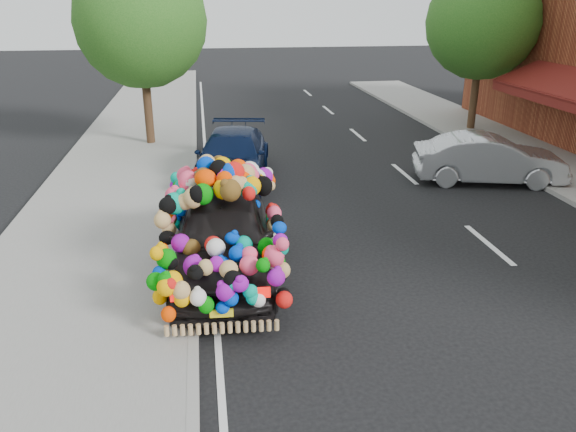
# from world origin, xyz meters

# --- Properties ---
(ground) EXTENTS (100.00, 100.00, 0.00)m
(ground) POSITION_xyz_m (0.00, 0.00, 0.00)
(ground) COLOR black
(ground) RESTS_ON ground
(sidewalk) EXTENTS (4.00, 60.00, 0.12)m
(sidewalk) POSITION_xyz_m (-4.30, 0.00, 0.06)
(sidewalk) COLOR gray
(sidewalk) RESTS_ON ground
(kerb) EXTENTS (0.15, 60.00, 0.13)m
(kerb) POSITION_xyz_m (-2.35, 0.00, 0.07)
(kerb) COLOR gray
(kerb) RESTS_ON ground
(lane_markings) EXTENTS (6.00, 50.00, 0.01)m
(lane_markings) POSITION_xyz_m (3.60, 0.00, 0.01)
(lane_markings) COLOR silver
(lane_markings) RESTS_ON ground
(tree_near_sidewalk) EXTENTS (4.20, 4.20, 6.13)m
(tree_near_sidewalk) POSITION_xyz_m (-3.80, 9.50, 4.02)
(tree_near_sidewalk) COLOR #332114
(tree_near_sidewalk) RESTS_ON ground
(tree_far_b) EXTENTS (4.00, 4.00, 5.90)m
(tree_far_b) POSITION_xyz_m (8.00, 10.00, 3.89)
(tree_far_b) COLOR #332114
(tree_far_b) RESTS_ON ground
(plush_art_car) EXTENTS (2.37, 4.67, 2.13)m
(plush_art_car) POSITION_xyz_m (-1.80, -0.46, 1.09)
(plush_art_car) COLOR black
(plush_art_car) RESTS_ON ground
(navy_sedan) EXTENTS (2.61, 4.83, 1.33)m
(navy_sedan) POSITION_xyz_m (-1.30, 5.16, 0.67)
(navy_sedan) COLOR black
(navy_sedan) RESTS_ON ground
(silver_hatchback) EXTENTS (4.15, 2.29, 1.30)m
(silver_hatchback) POSITION_xyz_m (5.55, 3.93, 0.65)
(silver_hatchback) COLOR #A4A6AB
(silver_hatchback) RESTS_ON ground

